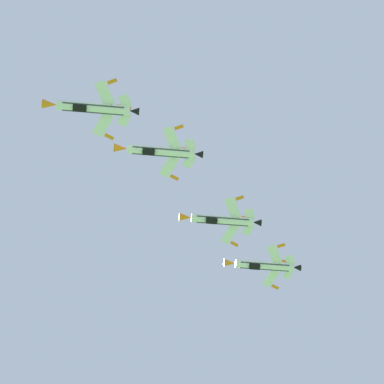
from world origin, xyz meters
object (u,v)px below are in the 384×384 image
object	(u,v)px
fighter_jet_lead	(92,108)
fighter_jet_right_wing	(221,220)
fighter_jet_left_wing	(159,151)
fighter_jet_left_outer	(263,265)

from	to	relation	value
fighter_jet_lead	fighter_jet_right_wing	distance (m)	35.70
fighter_jet_left_wing	fighter_jet_left_outer	world-z (taller)	fighter_jet_left_outer
fighter_jet_right_wing	fighter_jet_left_outer	distance (m)	16.11
fighter_jet_right_wing	fighter_jet_left_outer	xyz separation A→B (m)	(13.65, 8.52, 0.90)
fighter_jet_right_wing	fighter_jet_left_wing	bearing A→B (deg)	139.69
fighter_jet_lead	fighter_jet_left_outer	size ratio (longest dim) A/B	1.00
fighter_jet_left_wing	fighter_jet_right_wing	bearing A→B (deg)	-40.31
fighter_jet_lead	fighter_jet_left_outer	xyz separation A→B (m)	(45.16, 24.97, 4.19)
fighter_jet_lead	fighter_jet_right_wing	bearing A→B (deg)	-44.04
fighter_jet_left_wing	fighter_jet_right_wing	world-z (taller)	fighter_jet_left_wing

